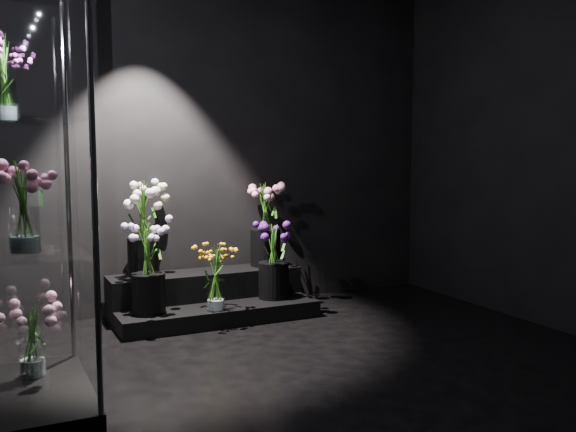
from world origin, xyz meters
TOP-DOWN VIEW (x-y plane):
  - floor at (0.00, 0.00)m, footprint 4.00×4.00m
  - wall_back at (0.00, 2.00)m, footprint 4.00×0.00m
  - display_riser at (-0.22, 1.68)m, footprint 1.59×0.70m
  - display_case at (-1.68, 0.31)m, footprint 0.60×1.00m
  - bouquet_orange_bells at (-0.29, 1.35)m, footprint 0.36×0.36m
  - bouquet_lilac at (-0.77, 1.48)m, footprint 0.38×0.38m
  - bouquet_purple at (0.27, 1.52)m, footprint 0.40×0.40m
  - bouquet_cream_roses at (-0.72, 1.82)m, footprint 0.54×0.54m
  - bouquet_pink_roses at (0.33, 1.81)m, footprint 0.44×0.44m
  - bouquet_case_pink at (-1.69, 0.14)m, footprint 0.37×0.37m
  - bouquet_case_magenta at (-1.74, 0.48)m, footprint 0.24×0.24m
  - bouquet_case_base_pink at (-1.65, 0.52)m, footprint 0.40×0.40m

SIDE VIEW (x-z plane):
  - floor at x=0.00m, z-range 0.00..0.00m
  - display_riser at x=-0.22m, z-range -0.03..0.32m
  - bouquet_case_base_pink at x=-1.65m, z-range 0.12..0.55m
  - bouquet_orange_bells at x=-0.29m, z-range 0.14..0.63m
  - bouquet_purple at x=0.27m, z-range 0.17..0.77m
  - bouquet_lilac at x=-0.77m, z-range 0.17..0.85m
  - bouquet_pink_roses at x=0.33m, z-range 0.39..1.10m
  - bouquet_cream_roses at x=-0.72m, z-range 0.42..1.16m
  - bouquet_case_pink at x=-1.69m, z-range 0.87..1.30m
  - display_case at x=-1.68m, z-range 0.00..2.20m
  - wall_back at x=0.00m, z-range -0.60..3.40m
  - bouquet_case_magenta at x=-1.74m, z-range 1.51..1.93m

